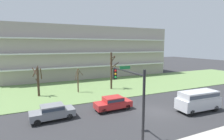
{
  "coord_description": "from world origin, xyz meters",
  "views": [
    {
      "loc": [
        -12.78,
        -15.71,
        7.53
      ],
      "look_at": [
        -2.8,
        6.0,
        4.26
      ],
      "focal_mm": 28.18,
      "sensor_mm": 36.0,
      "label": 1
    }
  ],
  "objects_px": {
    "tree_left": "(78,80)",
    "van_silver_near_left": "(198,99)",
    "sedan_gray_center_left": "(52,112)",
    "traffic_signal_mast": "(131,93)",
    "tree_center": "(112,70)",
    "sedan_red_center_right": "(113,103)",
    "tree_far_left": "(38,80)"
  },
  "relations": [
    {
      "from": "tree_left",
      "to": "sedan_red_center_right",
      "type": "xyz_separation_m",
      "value": [
        1.86,
        -9.37,
        -1.28
      ]
    },
    {
      "from": "sedan_gray_center_left",
      "to": "sedan_red_center_right",
      "type": "relative_size",
      "value": 1.01
    },
    {
      "from": "sedan_red_center_right",
      "to": "traffic_signal_mast",
      "type": "relative_size",
      "value": 0.74
    },
    {
      "from": "tree_far_left",
      "to": "tree_left",
      "type": "xyz_separation_m",
      "value": [
        5.93,
        -0.26,
        -0.33
      ]
    },
    {
      "from": "tree_left",
      "to": "tree_center",
      "type": "bearing_deg",
      "value": -1.77
    },
    {
      "from": "tree_center",
      "to": "sedan_gray_center_left",
      "type": "distance_m",
      "value": 14.49
    },
    {
      "from": "van_silver_near_left",
      "to": "traffic_signal_mast",
      "type": "height_order",
      "value": "traffic_signal_mast"
    },
    {
      "from": "tree_center",
      "to": "traffic_signal_mast",
      "type": "height_order",
      "value": "tree_center"
    },
    {
      "from": "sedan_red_center_right",
      "to": "tree_center",
      "type": "bearing_deg",
      "value": -115.31
    },
    {
      "from": "tree_far_left",
      "to": "sedan_red_center_right",
      "type": "distance_m",
      "value": 12.49
    },
    {
      "from": "van_silver_near_left",
      "to": "traffic_signal_mast",
      "type": "bearing_deg",
      "value": -161.86
    },
    {
      "from": "tree_far_left",
      "to": "traffic_signal_mast",
      "type": "xyz_separation_m",
      "value": [
        5.74,
        -17.13,
        1.64
      ]
    },
    {
      "from": "tree_left",
      "to": "van_silver_near_left",
      "type": "bearing_deg",
      "value": -52.41
    },
    {
      "from": "traffic_signal_mast",
      "to": "sedan_red_center_right",
      "type": "bearing_deg",
      "value": 74.73
    },
    {
      "from": "traffic_signal_mast",
      "to": "tree_center",
      "type": "bearing_deg",
      "value": 69.95
    },
    {
      "from": "tree_center",
      "to": "van_silver_near_left",
      "type": "relative_size",
      "value": 1.22
    },
    {
      "from": "tree_far_left",
      "to": "sedan_gray_center_left",
      "type": "xyz_separation_m",
      "value": [
        0.94,
        -9.63,
        -1.61
      ]
    },
    {
      "from": "tree_left",
      "to": "tree_center",
      "type": "height_order",
      "value": "tree_center"
    },
    {
      "from": "tree_far_left",
      "to": "sedan_red_center_right",
      "type": "xyz_separation_m",
      "value": [
        7.79,
        -9.63,
        -1.61
      ]
    },
    {
      "from": "van_silver_near_left",
      "to": "tree_left",
      "type": "bearing_deg",
      "value": 130.26
    },
    {
      "from": "tree_left",
      "to": "traffic_signal_mast",
      "type": "relative_size",
      "value": 0.66
    },
    {
      "from": "tree_left",
      "to": "sedan_red_center_right",
      "type": "height_order",
      "value": "tree_left"
    },
    {
      "from": "tree_far_left",
      "to": "tree_center",
      "type": "height_order",
      "value": "tree_center"
    },
    {
      "from": "tree_left",
      "to": "van_silver_near_left",
      "type": "relative_size",
      "value": 0.76
    },
    {
      "from": "sedan_red_center_right",
      "to": "sedan_gray_center_left",
      "type": "bearing_deg",
      "value": -1.56
    },
    {
      "from": "tree_left",
      "to": "van_silver_near_left",
      "type": "height_order",
      "value": "tree_left"
    },
    {
      "from": "traffic_signal_mast",
      "to": "van_silver_near_left",
      "type": "bearing_deg",
      "value": 15.47
    },
    {
      "from": "tree_center",
      "to": "traffic_signal_mast",
      "type": "distance_m",
      "value": 17.78
    },
    {
      "from": "tree_left",
      "to": "van_silver_near_left",
      "type": "distance_m",
      "value": 17.52
    },
    {
      "from": "sedan_gray_center_left",
      "to": "traffic_signal_mast",
      "type": "relative_size",
      "value": 0.74
    },
    {
      "from": "sedan_red_center_right",
      "to": "tree_left",
      "type": "bearing_deg",
      "value": -80.3
    },
    {
      "from": "tree_left",
      "to": "van_silver_near_left",
      "type": "xyz_separation_m",
      "value": [
        10.68,
        -13.87,
        -0.75
      ]
    }
  ]
}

